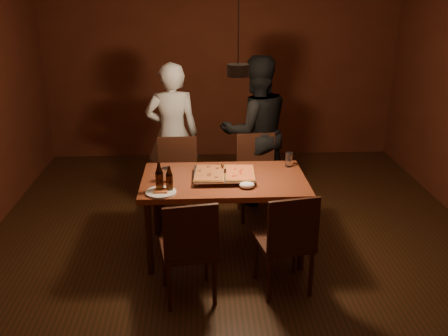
{
  "coord_description": "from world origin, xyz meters",
  "views": [
    {
      "loc": [
        -0.32,
        -4.14,
        2.43
      ],
      "look_at": [
        -0.11,
        0.1,
        0.85
      ],
      "focal_mm": 40.0,
      "sensor_mm": 36.0,
      "label": 1
    }
  ],
  "objects_px": {
    "pizza_tray": "(224,176)",
    "beer_bottle_a": "(159,177)",
    "beer_bottle_b": "(169,179)",
    "plate_slice": "(161,192)",
    "diner_dark": "(256,131)",
    "pendant_lamp": "(238,69)",
    "chair_near_left": "(189,242)",
    "chair_near_right": "(288,235)",
    "chair_far_right": "(257,168)",
    "chair_far_left": "(178,172)",
    "diner_white": "(172,134)",
    "dining_table": "(224,186)"
  },
  "relations": [
    {
      "from": "chair_near_left",
      "to": "plate_slice",
      "type": "xyz_separation_m",
      "value": [
        -0.24,
        0.49,
        0.22
      ]
    },
    {
      "from": "diner_dark",
      "to": "pendant_lamp",
      "type": "xyz_separation_m",
      "value": [
        -0.31,
        -1.29,
        0.91
      ]
    },
    {
      "from": "chair_near_left",
      "to": "pendant_lamp",
      "type": "height_order",
      "value": "pendant_lamp"
    },
    {
      "from": "chair_far_left",
      "to": "beer_bottle_b",
      "type": "distance_m",
      "value": 1.08
    },
    {
      "from": "pizza_tray",
      "to": "beer_bottle_b",
      "type": "xyz_separation_m",
      "value": [
        -0.48,
        -0.27,
        0.09
      ]
    },
    {
      "from": "diner_dark",
      "to": "dining_table",
      "type": "bearing_deg",
      "value": 57.46
    },
    {
      "from": "chair_far_right",
      "to": "beer_bottle_a",
      "type": "relative_size",
      "value": 1.88
    },
    {
      "from": "pizza_tray",
      "to": "diner_white",
      "type": "bearing_deg",
      "value": 111.37
    },
    {
      "from": "chair_near_right",
      "to": "plate_slice",
      "type": "distance_m",
      "value": 1.13
    },
    {
      "from": "beer_bottle_a",
      "to": "diner_white",
      "type": "bearing_deg",
      "value": 88.58
    },
    {
      "from": "chair_far_right",
      "to": "beer_bottle_b",
      "type": "relative_size",
      "value": 2.12
    },
    {
      "from": "chair_far_right",
      "to": "chair_near_left",
      "type": "bearing_deg",
      "value": 63.68
    },
    {
      "from": "beer_bottle_a",
      "to": "diner_dark",
      "type": "distance_m",
      "value": 1.76
    },
    {
      "from": "plate_slice",
      "to": "diner_white",
      "type": "relative_size",
      "value": 0.16
    },
    {
      "from": "beer_bottle_a",
      "to": "chair_far_left",
      "type": "bearing_deg",
      "value": 84.03
    },
    {
      "from": "diner_white",
      "to": "pendant_lamp",
      "type": "height_order",
      "value": "pendant_lamp"
    },
    {
      "from": "chair_near_left",
      "to": "beer_bottle_b",
      "type": "distance_m",
      "value": 0.64
    },
    {
      "from": "beer_bottle_b",
      "to": "plate_slice",
      "type": "bearing_deg",
      "value": -152.77
    },
    {
      "from": "chair_near_right",
      "to": "diner_dark",
      "type": "height_order",
      "value": "diner_dark"
    },
    {
      "from": "diner_white",
      "to": "diner_dark",
      "type": "xyz_separation_m",
      "value": [
        0.95,
        -0.05,
        0.04
      ]
    },
    {
      "from": "chair_near_left",
      "to": "chair_near_right",
      "type": "xyz_separation_m",
      "value": [
        0.79,
        0.08,
        0.0
      ]
    },
    {
      "from": "dining_table",
      "to": "beer_bottle_a",
      "type": "distance_m",
      "value": 0.66
    },
    {
      "from": "chair_far_left",
      "to": "chair_near_right",
      "type": "distance_m",
      "value": 1.74
    },
    {
      "from": "beer_bottle_a",
      "to": "plate_slice",
      "type": "height_order",
      "value": "beer_bottle_a"
    },
    {
      "from": "beer_bottle_a",
      "to": "chair_near_right",
      "type": "bearing_deg",
      "value": -23.4
    },
    {
      "from": "plate_slice",
      "to": "diner_dark",
      "type": "xyz_separation_m",
      "value": [
        0.98,
        1.5,
        0.09
      ]
    },
    {
      "from": "beer_bottle_a",
      "to": "dining_table",
      "type": "bearing_deg",
      "value": 25.87
    },
    {
      "from": "dining_table",
      "to": "chair_far_left",
      "type": "relative_size",
      "value": 3.09
    },
    {
      "from": "chair_far_right",
      "to": "pendant_lamp",
      "type": "relative_size",
      "value": 0.44
    },
    {
      "from": "chair_far_left",
      "to": "diner_white",
      "type": "bearing_deg",
      "value": -82.93
    },
    {
      "from": "dining_table",
      "to": "diner_white",
      "type": "distance_m",
      "value": 1.36
    },
    {
      "from": "chair_far_right",
      "to": "beer_bottle_a",
      "type": "height_order",
      "value": "beer_bottle_a"
    },
    {
      "from": "chair_near_right",
      "to": "plate_slice",
      "type": "relative_size",
      "value": 1.88
    },
    {
      "from": "beer_bottle_b",
      "to": "diner_dark",
      "type": "distance_m",
      "value": 1.72
    },
    {
      "from": "pizza_tray",
      "to": "beer_bottle_a",
      "type": "relative_size",
      "value": 2.13
    },
    {
      "from": "pizza_tray",
      "to": "plate_slice",
      "type": "distance_m",
      "value": 0.64
    },
    {
      "from": "pizza_tray",
      "to": "beer_bottle_a",
      "type": "height_order",
      "value": "beer_bottle_a"
    },
    {
      "from": "beer_bottle_a",
      "to": "plate_slice",
      "type": "relative_size",
      "value": 0.98
    },
    {
      "from": "chair_far_right",
      "to": "chair_near_right",
      "type": "height_order",
      "value": "same"
    },
    {
      "from": "chair_far_left",
      "to": "chair_near_right",
      "type": "relative_size",
      "value": 0.98
    },
    {
      "from": "chair_far_right",
      "to": "beer_bottle_a",
      "type": "bearing_deg",
      "value": 46.14
    },
    {
      "from": "chair_far_right",
      "to": "pendant_lamp",
      "type": "xyz_separation_m",
      "value": [
        -0.29,
        -0.94,
        1.22
      ]
    },
    {
      "from": "chair_near_right",
      "to": "pendant_lamp",
      "type": "height_order",
      "value": "pendant_lamp"
    },
    {
      "from": "pizza_tray",
      "to": "diner_dark",
      "type": "bearing_deg",
      "value": 68.97
    },
    {
      "from": "chair_near_left",
      "to": "chair_near_right",
      "type": "bearing_deg",
      "value": -3.85
    },
    {
      "from": "chair_far_left",
      "to": "beer_bottle_a",
      "type": "distance_m",
      "value": 1.08
    },
    {
      "from": "plate_slice",
      "to": "diner_dark",
      "type": "bearing_deg",
      "value": 57.03
    },
    {
      "from": "beer_bottle_b",
      "to": "chair_near_right",
      "type": "bearing_deg",
      "value": -24.93
    },
    {
      "from": "pendant_lamp",
      "to": "beer_bottle_b",
      "type": "bearing_deg",
      "value": -163.34
    },
    {
      "from": "beer_bottle_b",
      "to": "dining_table",
      "type": "bearing_deg",
      "value": 30.23
    }
  ]
}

